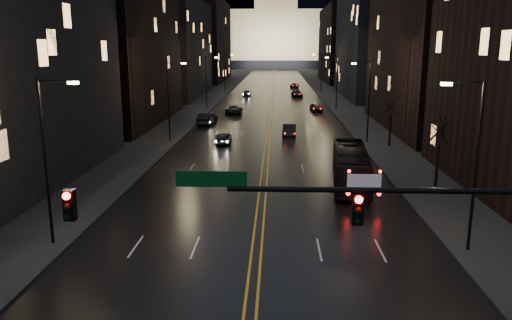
# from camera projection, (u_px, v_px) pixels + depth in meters

# --- Properties ---
(road) EXTENTS (20.00, 320.00, 0.02)m
(road) POSITION_uv_depth(u_px,v_px,m) (274.00, 84.00, 143.34)
(road) COLOR black
(road) RESTS_ON ground
(sidewalk_left) EXTENTS (8.00, 320.00, 0.16)m
(sidewalk_left) POSITION_uv_depth(u_px,v_px,m) (225.00, 83.00, 143.90)
(sidewalk_left) COLOR black
(sidewalk_left) RESTS_ON ground
(sidewalk_right) EXTENTS (8.00, 320.00, 0.16)m
(sidewalk_right) POSITION_uv_depth(u_px,v_px,m) (322.00, 84.00, 142.75)
(sidewalk_right) COLOR black
(sidewalk_right) RESTS_ON ground
(center_line) EXTENTS (0.62, 320.00, 0.01)m
(center_line) POSITION_uv_depth(u_px,v_px,m) (274.00, 84.00, 143.34)
(center_line) COLOR orange
(center_line) RESTS_ON road
(building_left_mid) EXTENTS (12.00, 30.00, 28.00)m
(building_left_mid) POSITION_uv_depth(u_px,v_px,m) (114.00, 20.00, 67.06)
(building_left_mid) COLOR black
(building_left_mid) RESTS_ON ground
(building_left_far) EXTENTS (12.00, 34.00, 20.00)m
(building_left_far) POSITION_uv_depth(u_px,v_px,m) (173.00, 49.00, 104.96)
(building_left_far) COLOR black
(building_left_far) RESTS_ON ground
(building_left_dist) EXTENTS (12.00, 40.00, 24.00)m
(building_left_dist) POSITION_uv_depth(u_px,v_px,m) (205.00, 41.00, 151.28)
(building_left_dist) COLOR black
(building_left_dist) RESTS_ON ground
(building_right_mid) EXTENTS (12.00, 34.00, 26.00)m
(building_right_mid) POSITION_uv_depth(u_px,v_px,m) (375.00, 34.00, 102.58)
(building_right_mid) COLOR black
(building_right_mid) RESTS_ON ground
(building_right_dist) EXTENTS (12.00, 40.00, 22.00)m
(building_right_dist) POSITION_uv_depth(u_px,v_px,m) (344.00, 45.00, 149.78)
(building_right_dist) COLOR black
(building_right_dist) RESTS_ON ground
(capitol) EXTENTS (90.00, 50.00, 58.50)m
(capitol) POSITION_uv_depth(u_px,v_px,m) (276.00, 33.00, 256.44)
(capitol) COLOR black
(capitol) RESTS_ON ground
(traffic_signal) EXTENTS (17.29, 0.45, 7.00)m
(traffic_signal) POSITION_uv_depth(u_px,v_px,m) (436.00, 225.00, 15.32)
(traffic_signal) COLOR black
(traffic_signal) RESTS_ON ground
(streetlamp_right_near) EXTENTS (2.13, 0.25, 9.00)m
(streetlamp_right_near) POSITION_uv_depth(u_px,v_px,m) (473.00, 157.00, 24.87)
(streetlamp_right_near) COLOR black
(streetlamp_right_near) RESTS_ON ground
(streetlamp_left_near) EXTENTS (2.13, 0.25, 9.00)m
(streetlamp_left_near) POSITION_uv_depth(u_px,v_px,m) (48.00, 153.00, 25.76)
(streetlamp_left_near) COLOR black
(streetlamp_left_near) RESTS_ON ground
(streetlamp_right_mid) EXTENTS (2.13, 0.25, 9.00)m
(streetlamp_right_mid) POSITION_uv_depth(u_px,v_px,m) (367.00, 97.00, 54.10)
(streetlamp_right_mid) COLOR black
(streetlamp_right_mid) RESTS_ON ground
(streetlamp_left_mid) EXTENTS (2.13, 0.25, 9.00)m
(streetlamp_left_mid) POSITION_uv_depth(u_px,v_px,m) (170.00, 97.00, 54.98)
(streetlamp_left_mid) COLOR black
(streetlamp_left_mid) RESTS_ON ground
(streetlamp_right_far) EXTENTS (2.13, 0.25, 9.00)m
(streetlamp_right_far) POSITION_uv_depth(u_px,v_px,m) (336.00, 80.00, 83.32)
(streetlamp_right_far) COLOR black
(streetlamp_right_far) RESTS_ON ground
(streetlamp_left_far) EXTENTS (2.13, 0.25, 9.00)m
(streetlamp_left_far) POSITION_uv_depth(u_px,v_px,m) (207.00, 79.00, 84.21)
(streetlamp_left_far) COLOR black
(streetlamp_left_far) RESTS_ON ground
(streetlamp_right_dist) EXTENTS (2.13, 0.25, 9.00)m
(streetlamp_right_dist) POSITION_uv_depth(u_px,v_px,m) (321.00, 71.00, 112.55)
(streetlamp_right_dist) COLOR black
(streetlamp_right_dist) RESTS_ON ground
(streetlamp_left_dist) EXTENTS (2.13, 0.25, 9.00)m
(streetlamp_left_dist) POSITION_uv_depth(u_px,v_px,m) (225.00, 71.00, 113.43)
(streetlamp_left_dist) COLOR black
(streetlamp_left_dist) RESTS_ON ground
(tree_right_mid) EXTENTS (2.40, 2.40, 6.65)m
(tree_right_mid) POSITION_uv_depth(u_px,v_px,m) (440.00, 129.00, 36.60)
(tree_right_mid) COLOR black
(tree_right_mid) RESTS_ON ground
(tree_right_far) EXTENTS (2.40, 2.40, 6.65)m
(tree_right_far) POSITION_uv_depth(u_px,v_px,m) (392.00, 105.00, 52.18)
(tree_right_far) COLOR black
(tree_right_far) RESTS_ON ground
(bus) EXTENTS (3.50, 10.85, 2.97)m
(bus) POSITION_uv_depth(u_px,v_px,m) (351.00, 166.00, 38.30)
(bus) COLOR black
(bus) RESTS_ON ground
(oncoming_car_a) EXTENTS (1.88, 4.28, 1.43)m
(oncoming_car_a) POSITION_uv_depth(u_px,v_px,m) (223.00, 138.00, 54.58)
(oncoming_car_a) COLOR black
(oncoming_car_a) RESTS_ON ground
(oncoming_car_b) EXTENTS (2.36, 5.26, 1.68)m
(oncoming_car_b) POSITION_uv_depth(u_px,v_px,m) (207.00, 119.00, 68.02)
(oncoming_car_b) COLOR black
(oncoming_car_b) RESTS_ON ground
(oncoming_car_c) EXTENTS (2.56, 5.07, 1.37)m
(oncoming_car_c) POSITION_uv_depth(u_px,v_px,m) (234.00, 109.00, 79.59)
(oncoming_car_c) COLOR black
(oncoming_car_c) RESTS_ON ground
(oncoming_car_d) EXTENTS (2.14, 4.57, 1.29)m
(oncoming_car_d) POSITION_uv_depth(u_px,v_px,m) (247.00, 93.00, 107.57)
(oncoming_car_d) COLOR black
(oncoming_car_d) RESTS_ON ground
(receding_car_a) EXTENTS (1.75, 4.57, 1.49)m
(receding_car_a) POSITION_uv_depth(u_px,v_px,m) (289.00, 131.00, 59.16)
(receding_car_a) COLOR black
(receding_car_a) RESTS_ON ground
(receding_car_b) EXTENTS (2.11, 4.36, 1.43)m
(receding_car_b) POSITION_uv_depth(u_px,v_px,m) (316.00, 107.00, 81.98)
(receding_car_b) COLOR black
(receding_car_b) RESTS_ON ground
(receding_car_c) EXTENTS (2.54, 5.21, 1.46)m
(receding_car_c) POSITION_uv_depth(u_px,v_px,m) (297.00, 94.00, 105.88)
(receding_car_c) COLOR black
(receding_car_c) RESTS_ON ground
(receding_car_d) EXTENTS (2.52, 4.60, 1.22)m
(receding_car_d) POSITION_uv_depth(u_px,v_px,m) (294.00, 85.00, 129.68)
(receding_car_d) COLOR black
(receding_car_d) RESTS_ON ground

